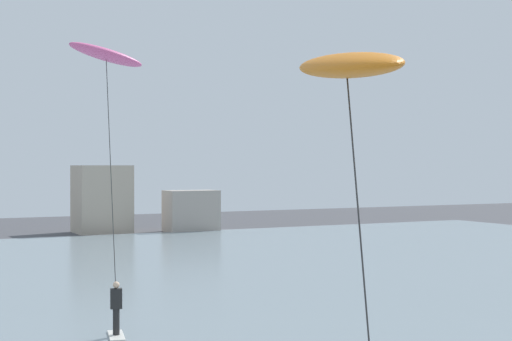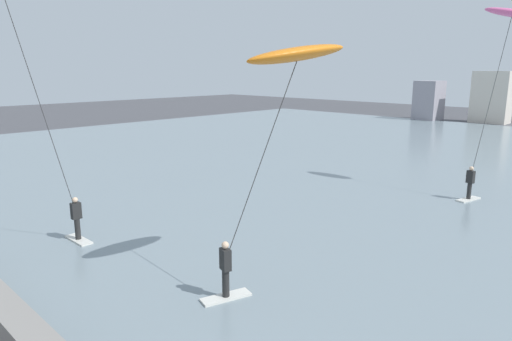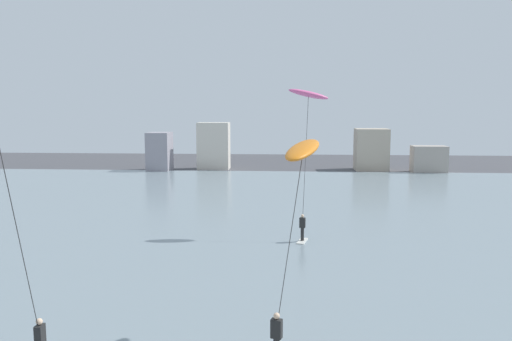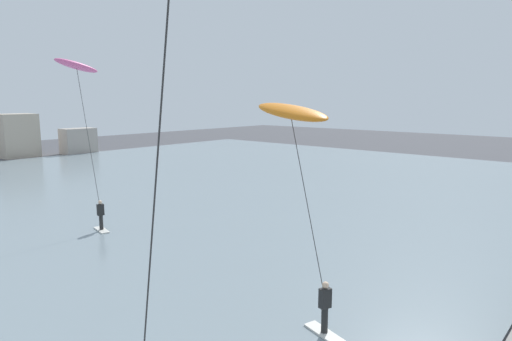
% 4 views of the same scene
% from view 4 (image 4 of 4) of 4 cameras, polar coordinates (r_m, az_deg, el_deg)
% --- Properties ---
extents(water_bay, '(84.00, 52.00, 0.10)m').
position_cam_4_polar(water_bay, '(31.89, -23.93, -4.20)').
color(water_bay, gray).
rests_on(water_bay, ground).
extents(kitesurfer_pink, '(2.59, 3.46, 9.20)m').
position_cam_4_polar(kitesurfer_pink, '(25.88, -21.92, 10.00)').
color(kitesurfer_pink, silver).
rests_on(kitesurfer_pink, water_bay).
extents(kitesurfer_orange, '(2.04, 4.31, 6.98)m').
position_cam_4_polar(kitesurfer_orange, '(13.89, 4.97, 5.24)').
color(kitesurfer_orange, silver).
rests_on(kitesurfer_orange, water_bay).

